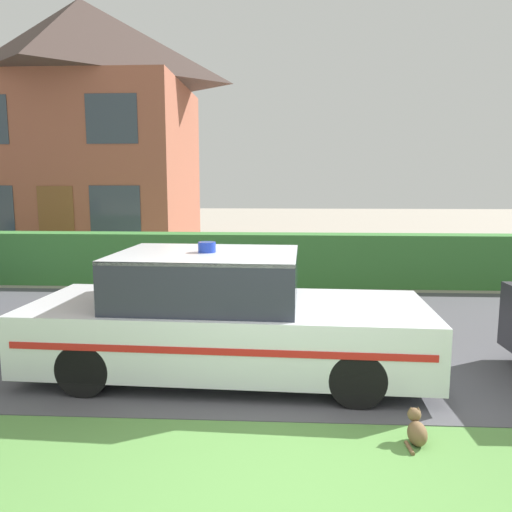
% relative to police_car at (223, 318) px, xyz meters
% --- Properties ---
extents(ground_plane, '(80.00, 80.00, 0.00)m').
position_rel_police_car_xyz_m(ground_plane, '(0.71, -2.12, -0.66)').
color(ground_plane, '#A89E8E').
extents(road_strip, '(28.00, 5.58, 0.01)m').
position_rel_police_car_xyz_m(road_strip, '(0.71, 1.62, -0.66)').
color(road_strip, '#4C4C51').
rests_on(road_strip, ground).
extents(lawn_verge, '(28.00, 2.52, 0.01)m').
position_rel_police_car_xyz_m(lawn_verge, '(0.71, -2.43, -0.66)').
color(lawn_verge, '#568C42').
rests_on(lawn_verge, ground).
extents(garden_hedge, '(15.42, 0.62, 1.11)m').
position_rel_police_car_xyz_m(garden_hedge, '(0.06, 5.05, -0.10)').
color(garden_hedge, '#3D7F38').
rests_on(garden_hedge, ground).
extents(police_car, '(4.51, 1.88, 1.51)m').
position_rel_police_car_xyz_m(police_car, '(0.00, 0.00, 0.00)').
color(police_car, black).
rests_on(police_car, road_strip).
extents(cat, '(0.19, 0.34, 0.29)m').
position_rel_police_car_xyz_m(cat, '(1.81, -1.48, -0.54)').
color(cat, brown).
rests_on(cat, ground).
extents(house_left, '(6.75, 5.53, 7.82)m').
position_rel_police_car_xyz_m(house_left, '(-5.66, 10.53, 3.33)').
color(house_left, '#93513D').
rests_on(house_left, ground).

